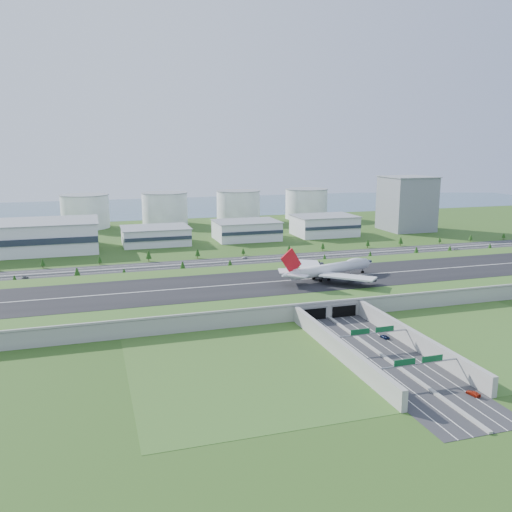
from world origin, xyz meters
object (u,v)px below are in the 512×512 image
object	(u,v)px
car_3	(473,393)
boeing_747	(330,269)
car_0	(346,348)
car_2	(385,337)
car_1	(369,366)
fuel_tank_a	(85,211)
car_7	(245,258)
car_4	(25,277)
office_tower	(407,204)
car_6	(457,249)
car_5	(291,255)

from	to	relation	value
car_3	boeing_747	bearing A→B (deg)	-105.36
car_0	car_2	bearing A→B (deg)	35.50
car_0	car_1	distance (m)	21.09
fuel_tank_a	car_7	size ratio (longest dim) A/B	10.37
car_2	car_4	xyz separation A→B (m)	(-171.54, 171.82, 0.03)
office_tower	car_7	bearing A→B (deg)	-156.06
office_tower	car_4	distance (m)	376.13
fuel_tank_a	car_3	world-z (taller)	fuel_tank_a
car_3	car_6	world-z (taller)	car_3
boeing_747	car_7	size ratio (longest dim) A/B	14.67
car_1	car_6	xyz separation A→B (m)	(191.96, 198.61, 0.12)
fuel_tank_a	office_tower	bearing A→B (deg)	-19.77
fuel_tank_a	car_4	bearing A→B (deg)	-99.98
office_tower	car_6	bearing A→B (deg)	-99.99
car_3	car_4	size ratio (longest dim) A/B	1.28
car_2	car_6	distance (m)	239.48
car_0	car_4	size ratio (longest dim) A/B	0.97
car_5	car_7	size ratio (longest dim) A/B	0.95
car_2	car_6	size ratio (longest dim) A/B	0.91
car_5	office_tower	bearing A→B (deg)	125.20
car_1	car_2	distance (m)	36.85
car_6	car_2	bearing A→B (deg)	151.98
car_5	car_1	bearing A→B (deg)	-6.44
car_0	office_tower	bearing A→B (deg)	72.01
car_2	office_tower	bearing A→B (deg)	-130.16
fuel_tank_a	car_6	xyz separation A→B (m)	(300.68, -224.67, -16.58)
car_6	car_7	bearing A→B (deg)	100.24
car_5	car_7	world-z (taller)	car_5
office_tower	car_1	distance (m)	374.68
car_2	car_6	bearing A→B (deg)	-141.00
fuel_tank_a	car_4	size ratio (longest dim) A/B	11.30
car_1	car_4	xyz separation A→B (m)	(-147.99, 200.16, 0.08)
car_6	car_1	bearing A→B (deg)	152.64
car_1	car_4	bearing A→B (deg)	138.26
fuel_tank_a	boeing_747	distance (m)	343.90
car_3	car_7	distance (m)	252.23
car_2	car_7	size ratio (longest dim) A/B	1.09
car_5	car_0	bearing A→B (deg)	-7.73
boeing_747	car_5	size ratio (longest dim) A/B	15.41
boeing_747	car_4	xyz separation A→B (m)	(-181.04, 90.19, -13.47)
boeing_747	car_0	xyz separation A→B (m)	(-32.99, -88.89, -13.50)
car_7	boeing_747	bearing A→B (deg)	-5.90
car_4	car_5	distance (m)	197.40
office_tower	car_2	bearing A→B (deg)	-123.85
car_0	car_4	xyz separation A→B (m)	(-148.05, 179.07, 0.03)
fuel_tank_a	car_6	distance (m)	375.71
car_0	car_4	bearing A→B (deg)	147.93
boeing_747	car_1	bearing A→B (deg)	-122.76
car_3	car_0	bearing A→B (deg)	-77.91
car_1	car_4	world-z (taller)	car_4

